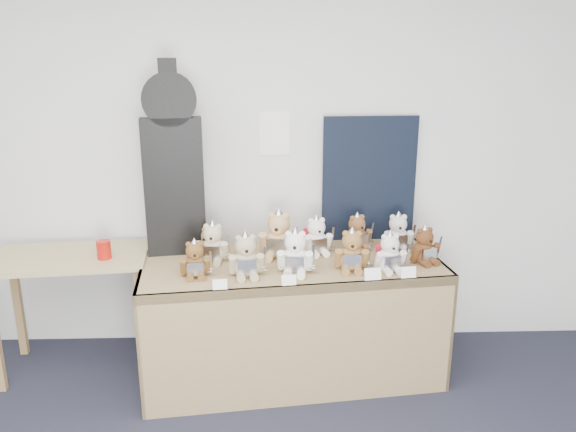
{
  "coord_description": "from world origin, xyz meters",
  "views": [
    {
      "loc": [
        0.54,
        -1.36,
        2.08
      ],
      "look_at": [
        0.65,
        1.9,
        1.12
      ],
      "focal_mm": 35.0,
      "sensor_mm": 36.0,
      "label": 1
    }
  ],
  "objects_px": {
    "teddy_front_right": "(352,252)",
    "teddy_front_end": "(424,247)",
    "teddy_back_centre_right": "(317,237)",
    "teddy_back_left": "(213,244)",
    "teddy_front_centre": "(295,254)",
    "teddy_back_far_left": "(208,244)",
    "guitar_case": "(173,162)",
    "red_cup": "(104,250)",
    "side_table": "(73,273)",
    "teddy_front_far_left": "(195,261)",
    "teddy_back_end": "(398,234)",
    "teddy_back_centre_left": "(279,237)",
    "teddy_back_right": "(357,233)",
    "display_table": "(294,290)",
    "teddy_front_left": "(246,257)",
    "teddy_front_far_right": "(390,254)"
  },
  "relations": [
    {
      "from": "teddy_back_right",
      "to": "teddy_front_far_left",
      "type": "bearing_deg",
      "value": 179.56
    },
    {
      "from": "teddy_front_centre",
      "to": "teddy_back_centre_left",
      "type": "xyz_separation_m",
      "value": [
        -0.09,
        0.29,
        0.02
      ]
    },
    {
      "from": "teddy_front_left",
      "to": "teddy_back_right",
      "type": "xyz_separation_m",
      "value": [
        0.74,
        0.46,
        -0.01
      ]
    },
    {
      "from": "red_cup",
      "to": "teddy_back_centre_right",
      "type": "xyz_separation_m",
      "value": [
        1.36,
        0.11,
        0.03
      ]
    },
    {
      "from": "red_cup",
      "to": "teddy_back_centre_left",
      "type": "xyz_separation_m",
      "value": [
        1.11,
        0.05,
        0.06
      ]
    },
    {
      "from": "teddy_front_far_left",
      "to": "teddy_back_far_left",
      "type": "distance_m",
      "value": 0.32
    },
    {
      "from": "guitar_case",
      "to": "red_cup",
      "type": "distance_m",
      "value": 0.71
    },
    {
      "from": "teddy_front_centre",
      "to": "teddy_back_centre_right",
      "type": "xyz_separation_m",
      "value": [
        0.16,
        0.34,
        -0.01
      ]
    },
    {
      "from": "teddy_back_centre_right",
      "to": "teddy_back_right",
      "type": "xyz_separation_m",
      "value": [
        0.28,
        0.08,
        -0.0
      ]
    },
    {
      "from": "teddy_back_end",
      "to": "teddy_back_centre_right",
      "type": "bearing_deg",
      "value": -175.2
    },
    {
      "from": "teddy_front_end",
      "to": "teddy_back_right",
      "type": "relative_size",
      "value": 0.98
    },
    {
      "from": "red_cup",
      "to": "teddy_back_centre_left",
      "type": "distance_m",
      "value": 1.12
    },
    {
      "from": "teddy_front_centre",
      "to": "teddy_front_right",
      "type": "xyz_separation_m",
      "value": [
        0.35,
        0.04,
        -0.01
      ]
    },
    {
      "from": "side_table",
      "to": "teddy_front_end",
      "type": "distance_m",
      "value": 2.29
    },
    {
      "from": "teddy_front_end",
      "to": "teddy_back_centre_right",
      "type": "bearing_deg",
      "value": 141.64
    },
    {
      "from": "display_table",
      "to": "teddy_back_right",
      "type": "relative_size",
      "value": 7.37
    },
    {
      "from": "teddy_front_centre",
      "to": "teddy_back_far_left",
      "type": "distance_m",
      "value": 0.62
    },
    {
      "from": "teddy_front_far_left",
      "to": "teddy_back_centre_left",
      "type": "relative_size",
      "value": 0.73
    },
    {
      "from": "red_cup",
      "to": "teddy_front_centre",
      "type": "height_order",
      "value": "teddy_front_centre"
    },
    {
      "from": "teddy_back_centre_right",
      "to": "teddy_front_far_right",
      "type": "bearing_deg",
      "value": -51.35
    },
    {
      "from": "side_table",
      "to": "red_cup",
      "type": "distance_m",
      "value": 0.32
    },
    {
      "from": "red_cup",
      "to": "teddy_back_end",
      "type": "distance_m",
      "value": 1.93
    },
    {
      "from": "red_cup",
      "to": "teddy_back_left",
      "type": "relative_size",
      "value": 0.42
    },
    {
      "from": "teddy_front_right",
      "to": "teddy_back_left",
      "type": "relative_size",
      "value": 1.01
    },
    {
      "from": "teddy_front_far_right",
      "to": "red_cup",
      "type": "bearing_deg",
      "value": 164.6
    },
    {
      "from": "teddy_back_right",
      "to": "teddy_front_right",
      "type": "bearing_deg",
      "value": -128.14
    },
    {
      "from": "teddy_front_centre",
      "to": "teddy_front_end",
      "type": "relative_size",
      "value": 1.15
    },
    {
      "from": "teddy_front_far_left",
      "to": "teddy_back_end",
      "type": "bearing_deg",
      "value": 11.12
    },
    {
      "from": "guitar_case",
      "to": "red_cup",
      "type": "relative_size",
      "value": 10.52
    },
    {
      "from": "red_cup",
      "to": "teddy_front_far_left",
      "type": "relative_size",
      "value": 0.48
    },
    {
      "from": "guitar_case",
      "to": "teddy_back_left",
      "type": "distance_m",
      "value": 0.58
    },
    {
      "from": "teddy_front_far_right",
      "to": "teddy_back_far_left",
      "type": "xyz_separation_m",
      "value": [
        -1.13,
        0.26,
        -0.02
      ]
    },
    {
      "from": "teddy_back_right",
      "to": "teddy_front_end",
      "type": "bearing_deg",
      "value": -60.79
    },
    {
      "from": "display_table",
      "to": "guitar_case",
      "type": "height_order",
      "value": "guitar_case"
    },
    {
      "from": "red_cup",
      "to": "teddy_front_end",
      "type": "bearing_deg",
      "value": -2.44
    },
    {
      "from": "teddy_back_centre_left",
      "to": "teddy_back_far_left",
      "type": "bearing_deg",
      "value": -167.22
    },
    {
      "from": "teddy_front_right",
      "to": "teddy_front_end",
      "type": "relative_size",
      "value": 1.09
    },
    {
      "from": "teddy_front_centre",
      "to": "teddy_front_far_right",
      "type": "bearing_deg",
      "value": 7.85
    },
    {
      "from": "red_cup",
      "to": "teddy_front_far_left",
      "type": "bearing_deg",
      "value": -23.59
    },
    {
      "from": "side_table",
      "to": "teddy_front_right",
      "type": "xyz_separation_m",
      "value": [
        1.8,
        -0.27,
        0.22
      ]
    },
    {
      "from": "teddy_front_right",
      "to": "teddy_back_centre_right",
      "type": "height_order",
      "value": "teddy_front_right"
    },
    {
      "from": "side_table",
      "to": "teddy_back_centre_right",
      "type": "relative_size",
      "value": 3.69
    },
    {
      "from": "teddy_back_centre_right",
      "to": "side_table",
      "type": "bearing_deg",
      "value": 167.27
    },
    {
      "from": "teddy_front_right",
      "to": "teddy_back_left",
      "type": "distance_m",
      "value": 0.88
    },
    {
      "from": "side_table",
      "to": "teddy_back_far_left",
      "type": "xyz_separation_m",
      "value": [
        0.9,
        -0.03,
        0.2
      ]
    },
    {
      "from": "display_table",
      "to": "teddy_front_right",
      "type": "height_order",
      "value": "teddy_front_right"
    },
    {
      "from": "teddy_back_centre_right",
      "to": "red_cup",
      "type": "bearing_deg",
      "value": 170.75
    },
    {
      "from": "teddy_back_left",
      "to": "teddy_back_centre_right",
      "type": "relative_size",
      "value": 1.02
    },
    {
      "from": "teddy_front_right",
      "to": "display_table",
      "type": "bearing_deg",
      "value": 171.81
    },
    {
      "from": "teddy_front_right",
      "to": "teddy_back_centre_left",
      "type": "bearing_deg",
      "value": 155.2
    }
  ]
}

